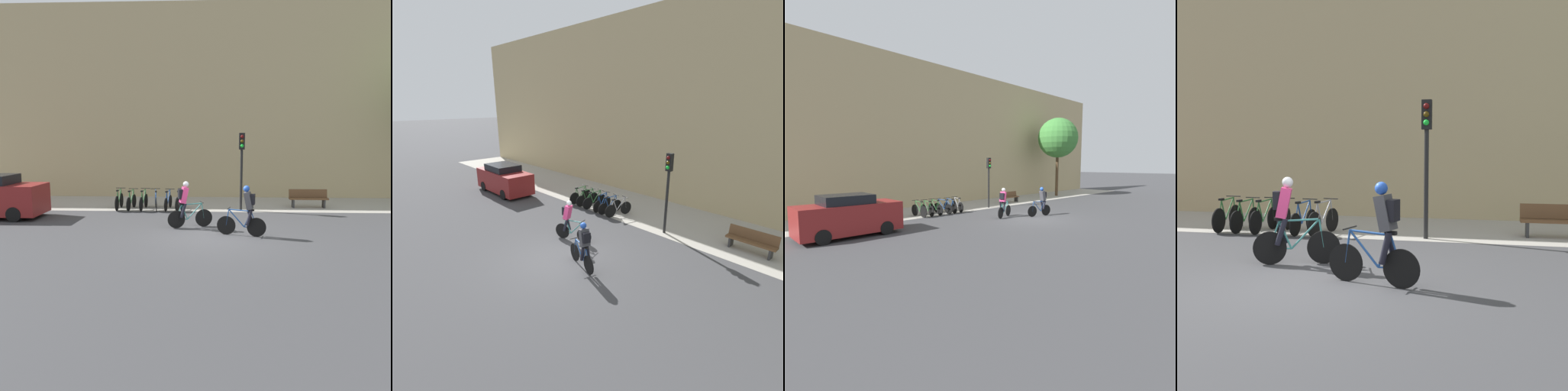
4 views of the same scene
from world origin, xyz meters
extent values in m
plane|color=#3D3D3F|center=(0.00, 0.00, 0.00)|extent=(200.00, 200.00, 0.00)
cube|color=#A39E93|center=(0.00, 6.75, 0.00)|extent=(44.00, 4.50, 0.01)
cube|color=tan|center=(0.00, 9.30, 5.38)|extent=(44.00, 0.60, 10.76)
cylinder|color=black|center=(-0.36, 1.52, 0.34)|extent=(0.65, 0.24, 0.68)
cylinder|color=black|center=(-1.39, 1.19, 0.34)|extent=(0.65, 0.24, 0.68)
cylinder|color=teal|center=(-0.71, 1.41, 0.62)|extent=(0.58, 0.22, 0.62)
cylinder|color=teal|center=(-1.09, 1.29, 0.60)|extent=(0.27, 0.12, 0.58)
cylinder|color=teal|center=(-0.83, 1.37, 0.90)|extent=(0.78, 0.29, 0.07)
cylinder|color=teal|center=(-1.19, 1.26, 0.33)|extent=(0.42, 0.16, 0.05)
cylinder|color=teal|center=(-1.30, 1.22, 0.61)|extent=(0.22, 0.10, 0.56)
cylinder|color=teal|center=(-0.40, 1.51, 0.63)|extent=(0.13, 0.07, 0.59)
cylinder|color=black|center=(-0.44, 1.50, 0.96)|extent=(0.17, 0.45, 0.03)
cube|color=black|center=(-1.21, 1.25, 0.93)|extent=(0.21, 0.14, 0.06)
cube|color=#DB3875|center=(-1.11, 1.28, 1.26)|extent=(0.40, 0.40, 0.63)
sphere|color=silver|center=(-1.04, 1.31, 1.67)|extent=(0.28, 0.28, 0.22)
cylinder|color=black|center=(-1.13, 1.16, 0.68)|extent=(0.30, 0.19, 0.56)
cylinder|color=black|center=(-1.19, 1.37, 0.68)|extent=(0.26, 0.18, 0.56)
cube|color=black|center=(-1.25, 1.24, 1.31)|extent=(0.21, 0.29, 0.36)
cylinder|color=black|center=(0.46, 0.31, 0.33)|extent=(0.66, 0.20, 0.67)
cylinder|color=black|center=(1.49, 0.05, 0.33)|extent=(0.66, 0.20, 0.67)
cylinder|color=#1E478C|center=(0.81, 0.22, 0.62)|extent=(0.58, 0.18, 0.62)
cylinder|color=#1E478C|center=(1.19, 0.12, 0.60)|extent=(0.27, 0.11, 0.58)
cylinder|color=#1E478C|center=(0.92, 0.19, 0.90)|extent=(0.78, 0.23, 0.07)
cylinder|color=#1E478C|center=(1.28, 0.10, 0.33)|extent=(0.42, 0.14, 0.05)
cylinder|color=#1E478C|center=(1.40, 0.07, 0.61)|extent=(0.22, 0.09, 0.56)
cylinder|color=#1E478C|center=(0.50, 0.30, 0.62)|extent=(0.13, 0.06, 0.59)
cylinder|color=black|center=(0.54, 0.29, 0.95)|extent=(0.14, 0.45, 0.03)
cube|color=black|center=(1.31, 0.09, 0.92)|extent=(0.21, 0.13, 0.06)
cube|color=#3D3D42|center=(1.21, 0.12, 1.25)|extent=(0.39, 0.39, 0.63)
sphere|color=#1E47AD|center=(1.13, 0.14, 1.66)|extent=(0.27, 0.27, 0.22)
cylinder|color=black|center=(1.28, 0.21, 0.68)|extent=(0.29, 0.17, 0.56)
cylinder|color=black|center=(1.23, 0.00, 0.68)|extent=(0.26, 0.17, 0.56)
cube|color=black|center=(1.34, 0.08, 1.30)|extent=(0.20, 0.29, 0.36)
cylinder|color=black|center=(-4.52, 5.50, 0.35)|extent=(0.04, 0.70, 0.70)
cylinder|color=black|center=(-4.51, 4.55, 0.35)|extent=(0.04, 0.70, 0.70)
cylinder|color=#2D6B33|center=(-4.51, 5.18, 0.63)|extent=(0.05, 0.53, 0.62)
cylinder|color=#2D6B33|center=(-4.51, 4.82, 0.62)|extent=(0.04, 0.25, 0.58)
cylinder|color=#2D6B33|center=(-4.51, 5.07, 0.92)|extent=(0.05, 0.71, 0.07)
cylinder|color=#2D6B33|center=(-4.51, 4.74, 0.34)|extent=(0.04, 0.38, 0.05)
cylinder|color=#2D6B33|center=(-4.51, 4.63, 0.63)|extent=(0.03, 0.20, 0.56)
cylinder|color=#2D6B33|center=(-4.52, 5.46, 0.64)|extent=(0.04, 0.11, 0.58)
cylinder|color=black|center=(-4.52, 5.42, 0.97)|extent=(0.46, 0.03, 0.03)
cube|color=black|center=(-4.51, 4.72, 0.94)|extent=(0.08, 0.20, 0.06)
cylinder|color=black|center=(-3.89, 5.51, 0.32)|extent=(0.08, 0.65, 0.65)
cylinder|color=black|center=(-3.95, 4.54, 0.32)|extent=(0.08, 0.65, 0.65)
cylinder|color=#2D6B33|center=(-3.91, 5.18, 0.61)|extent=(0.08, 0.54, 0.62)
cylinder|color=#2D6B33|center=(-3.93, 4.82, 0.59)|extent=(0.06, 0.25, 0.58)
cylinder|color=#2D6B33|center=(-3.92, 5.07, 0.89)|extent=(0.09, 0.72, 0.07)
cylinder|color=#2D6B33|center=(-3.94, 4.73, 0.32)|extent=(0.06, 0.39, 0.05)
cylinder|color=#2D6B33|center=(-3.95, 4.63, 0.60)|extent=(0.05, 0.21, 0.56)
cylinder|color=#2D6B33|center=(-3.89, 5.47, 0.61)|extent=(0.04, 0.12, 0.58)
cylinder|color=black|center=(-3.89, 5.43, 0.94)|extent=(0.46, 0.06, 0.03)
cube|color=black|center=(-3.94, 4.71, 0.91)|extent=(0.09, 0.21, 0.06)
cylinder|color=black|center=(-3.30, 5.54, 0.33)|extent=(0.07, 0.67, 0.67)
cylinder|color=black|center=(-3.36, 4.51, 0.33)|extent=(0.07, 0.67, 0.67)
cylinder|color=#2D6B33|center=(-3.32, 5.19, 0.62)|extent=(0.07, 0.57, 0.62)
cylinder|color=#2D6B33|center=(-3.34, 4.81, 0.60)|extent=(0.05, 0.27, 0.58)
cylinder|color=#2D6B33|center=(-3.33, 5.07, 0.90)|extent=(0.08, 0.77, 0.07)
cylinder|color=#2D6B33|center=(-3.34, 4.71, 0.33)|extent=(0.05, 0.41, 0.05)
cylinder|color=#2D6B33|center=(-3.35, 4.60, 0.61)|extent=(0.04, 0.22, 0.56)
cylinder|color=#2D6B33|center=(-3.30, 5.50, 0.62)|extent=(0.04, 0.12, 0.59)
cylinder|color=black|center=(-3.30, 5.45, 0.95)|extent=(0.46, 0.05, 0.03)
cube|color=black|center=(-3.35, 4.69, 0.92)|extent=(0.09, 0.20, 0.06)
cylinder|color=black|center=(-2.83, 5.52, 0.32)|extent=(0.15, 0.64, 0.65)
cylinder|color=black|center=(-2.65, 4.53, 0.32)|extent=(0.15, 0.64, 0.65)
cylinder|color=#1E478C|center=(-2.76, 5.18, 0.61)|extent=(0.14, 0.55, 0.62)
cylinder|color=#1E478C|center=(-2.70, 4.81, 0.59)|extent=(0.09, 0.26, 0.58)
cylinder|color=#1E478C|center=(-2.74, 5.07, 0.89)|extent=(0.17, 0.74, 0.07)
cylinder|color=#1E478C|center=(-2.68, 4.72, 0.32)|extent=(0.10, 0.40, 0.05)
cylinder|color=#1E478C|center=(-2.66, 4.62, 0.60)|extent=(0.07, 0.21, 0.56)
cylinder|color=#1E478C|center=(-2.82, 5.48, 0.61)|extent=(0.06, 0.12, 0.58)
cylinder|color=black|center=(-2.81, 5.44, 0.94)|extent=(0.46, 0.11, 0.03)
cube|color=black|center=(-2.68, 4.70, 0.91)|extent=(0.11, 0.21, 0.06)
cylinder|color=black|center=(-2.09, 5.52, 0.31)|extent=(0.10, 0.63, 0.63)
cylinder|color=black|center=(-2.20, 4.53, 0.31)|extent=(0.10, 0.63, 0.63)
cylinder|color=#1E478C|center=(-2.13, 5.18, 0.60)|extent=(0.10, 0.55, 0.62)
cylinder|color=#1E478C|center=(-2.17, 4.82, 0.58)|extent=(0.07, 0.26, 0.58)
cylinder|color=#1E478C|center=(-2.14, 5.07, 0.88)|extent=(0.12, 0.74, 0.07)
cylinder|color=#1E478C|center=(-2.18, 4.73, 0.31)|extent=(0.07, 0.40, 0.05)
cylinder|color=#1E478C|center=(-2.19, 4.62, 0.59)|extent=(0.05, 0.21, 0.56)
cylinder|color=#1E478C|center=(-2.10, 5.48, 0.60)|extent=(0.05, 0.12, 0.58)
cylinder|color=black|center=(-2.10, 5.44, 0.93)|extent=(0.46, 0.08, 0.03)
cube|color=black|center=(-2.18, 4.71, 0.90)|extent=(0.10, 0.21, 0.06)
cylinder|color=black|center=(-1.45, 5.51, 0.34)|extent=(0.17, 0.67, 0.68)
cylinder|color=black|center=(-1.65, 4.54, 0.34)|extent=(0.17, 0.67, 0.68)
cylinder|color=#99999E|center=(-1.52, 5.18, 0.62)|extent=(0.15, 0.54, 0.62)
cylinder|color=#99999E|center=(-1.60, 4.82, 0.61)|extent=(0.09, 0.26, 0.58)
cylinder|color=#99999E|center=(-1.54, 5.07, 0.90)|extent=(0.19, 0.73, 0.07)
cylinder|color=#99999E|center=(-1.61, 4.73, 0.33)|extent=(0.11, 0.40, 0.05)
cylinder|color=#99999E|center=(-1.64, 4.62, 0.61)|extent=(0.07, 0.21, 0.56)
cylinder|color=#99999E|center=(-1.46, 5.47, 0.63)|extent=(0.06, 0.12, 0.58)
cylinder|color=black|center=(-1.47, 5.43, 0.96)|extent=(0.46, 0.12, 0.03)
cube|color=black|center=(-1.62, 4.71, 0.93)|extent=(0.12, 0.21, 0.06)
cylinder|color=black|center=(1.32, 4.93, 1.81)|extent=(0.12, 0.12, 3.63)
cube|color=black|center=(1.32, 4.93, 3.25)|extent=(0.26, 0.20, 0.76)
sphere|color=#590C0C|center=(1.32, 4.80, 3.46)|extent=(0.15, 0.15, 0.15)
sphere|color=#4C380A|center=(1.32, 4.80, 3.25)|extent=(0.15, 0.15, 0.15)
sphere|color=green|center=(1.32, 4.80, 3.04)|extent=(0.15, 0.15, 0.15)
cube|color=brown|center=(4.69, 5.78, 0.45)|extent=(1.86, 0.40, 0.08)
cube|color=brown|center=(4.69, 5.96, 0.69)|extent=(1.86, 0.12, 0.40)
cube|color=#2D2D2D|center=(3.94, 5.78, 0.23)|extent=(0.08, 0.36, 0.45)
camera|label=1|loc=(-0.06, -12.87, 3.37)|focal=35.00mm
camera|label=2|loc=(8.27, -6.31, 5.72)|focal=28.00mm
camera|label=3|loc=(-14.27, -10.80, 3.18)|focal=28.00mm
camera|label=4|loc=(2.82, -7.84, 2.24)|focal=45.00mm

